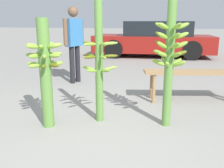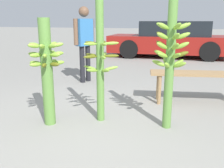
% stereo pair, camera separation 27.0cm
% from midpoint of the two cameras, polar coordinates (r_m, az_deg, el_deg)
% --- Properties ---
extents(ground_plane, '(80.00, 80.00, 0.00)m').
position_cam_midpoint_polar(ground_plane, '(2.93, -1.69, -11.23)').
color(ground_plane, gray).
extents(banana_stalk_left, '(0.43, 0.42, 1.30)m').
position_cam_midpoint_polar(banana_stalk_left, '(3.06, -12.26, 3.37)').
color(banana_stalk_left, '#5B8C3D').
rests_on(banana_stalk_left, ground_plane).
extents(banana_stalk_center, '(0.46, 0.46, 1.57)m').
position_cam_midpoint_polar(banana_stalk_center, '(3.09, -0.23, 5.58)').
color(banana_stalk_center, '#5B8C3D').
rests_on(banana_stalk_center, ground_plane).
extents(banana_stalk_right, '(0.42, 0.42, 1.58)m').
position_cam_midpoint_polar(banana_stalk_right, '(2.96, 15.76, 6.03)').
color(banana_stalk_right, '#5B8C3D').
rests_on(banana_stalk_right, ground_plane).
extents(vendor_person, '(0.28, 0.54, 1.54)m').
position_cam_midpoint_polar(vendor_person, '(5.20, -4.82, 10.55)').
color(vendor_person, black).
rests_on(vendor_person, ground_plane).
extents(market_bench, '(1.58, 0.67, 0.50)m').
position_cam_midpoint_polar(market_bench, '(4.12, 21.51, 1.41)').
color(market_bench, '#99754C').
rests_on(market_bench, ground_plane).
extents(parked_car, '(4.30, 2.05, 1.25)m').
position_cam_midpoint_polar(parked_car, '(9.25, 14.09, 9.81)').
color(parked_car, maroon).
rests_on(parked_car, ground_plane).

